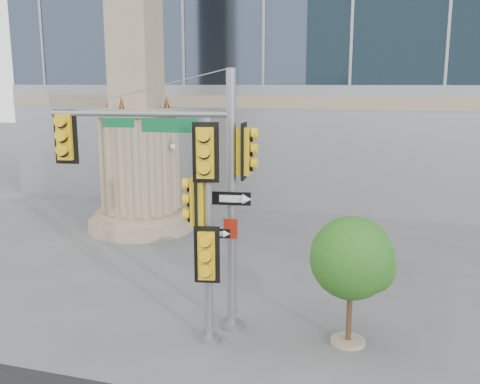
# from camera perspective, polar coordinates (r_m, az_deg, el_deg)

# --- Properties ---
(ground) EXTENTS (120.00, 120.00, 0.00)m
(ground) POSITION_cam_1_polar(r_m,az_deg,el_deg) (13.13, -4.67, -16.07)
(ground) COLOR #545456
(ground) RESTS_ON ground
(monument) EXTENTS (4.40, 4.40, 16.60)m
(monument) POSITION_cam_1_polar(r_m,az_deg,el_deg) (22.35, -10.93, 9.88)
(monument) COLOR gray
(monument) RESTS_ON ground
(main_signal_pole) EXTENTS (4.98, 1.10, 6.43)m
(main_signal_pole) POSITION_cam_1_polar(r_m,az_deg,el_deg) (13.05, -5.95, 2.22)
(main_signal_pole) COLOR slate
(main_signal_pole) RESTS_ON ground
(secondary_signal_pole) EXTENTS (0.98, 0.71, 5.33)m
(secondary_signal_pole) POSITION_cam_1_polar(r_m,az_deg,el_deg) (12.16, -3.78, -2.52)
(secondary_signal_pole) COLOR slate
(secondary_signal_pole) RESTS_ON ground
(street_tree) EXTENTS (1.98, 1.94, 3.09)m
(street_tree) POSITION_cam_1_polar(r_m,az_deg,el_deg) (12.72, 11.98, -7.27)
(street_tree) COLOR gray
(street_tree) RESTS_ON ground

